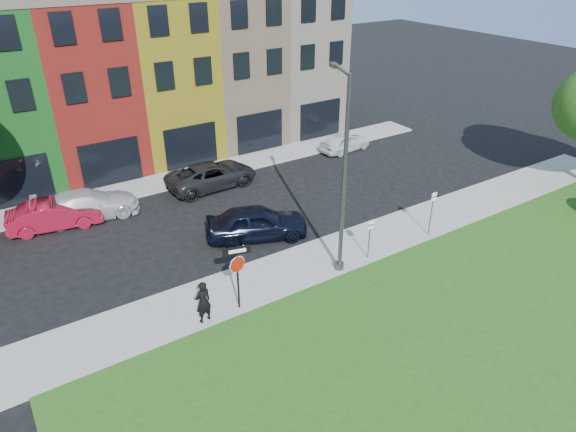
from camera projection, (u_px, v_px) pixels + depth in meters
ground at (353, 299)px, 20.93m from camera, size 120.00×120.00×0.00m
sidewalk_near at (346, 250)px, 24.08m from camera, size 40.00×3.00×0.12m
sidewalk_far at (154, 184)px, 30.56m from camera, size 40.00×2.40×0.12m
rowhouse_block at (119, 79)px, 33.03m from camera, size 30.00×10.12×10.00m
stop_sign at (237, 265)px, 19.31m from camera, size 1.02×0.32×2.80m
man at (203, 302)px, 19.14m from camera, size 0.77×0.62×1.77m
sedan_near at (257, 223)px, 24.83m from camera, size 5.23×6.20×1.67m
parked_car_red at (55, 215)px, 25.74m from camera, size 2.99×4.99×1.48m
parked_car_silver at (87, 205)px, 26.68m from camera, size 3.42×5.74×1.51m
parked_car_dark at (212, 175)px, 30.05m from camera, size 2.94×5.58×1.49m
parked_car_white at (345, 142)px, 35.24m from camera, size 2.25×4.07×1.28m
street_lamp at (343, 178)px, 20.76m from camera, size 1.18×2.46×8.53m
parking_sign_a at (370, 234)px, 22.81m from camera, size 0.32×0.10×2.00m
parking_sign_b at (432, 208)px, 24.56m from camera, size 0.32×0.08×2.40m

